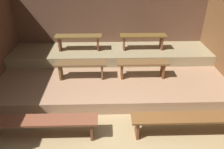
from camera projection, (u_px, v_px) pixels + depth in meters
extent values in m
cube|color=#998259|center=(112.00, 94.00, 5.53)|extent=(6.70, 4.91, 0.08)
cube|color=brown|center=(110.00, 24.00, 6.72)|extent=(6.70, 0.06, 2.39)
cube|color=#9D7759|center=(112.00, 76.00, 5.96)|extent=(5.90, 2.89, 0.30)
cube|color=#958561|center=(111.00, 54.00, 6.53)|extent=(5.90, 1.22, 0.30)
cube|color=brown|center=(34.00, 121.00, 3.99)|extent=(2.36, 0.33, 0.04)
cube|color=brown|center=(92.00, 128.00, 4.13)|extent=(0.05, 0.27, 0.40)
cube|color=brown|center=(193.00, 118.00, 4.06)|extent=(2.36, 0.33, 0.04)
cube|color=brown|center=(137.00, 127.00, 4.15)|extent=(0.05, 0.27, 0.40)
cube|color=brown|center=(81.00, 63.00, 5.39)|extent=(1.30, 0.33, 0.04)
cube|color=brown|center=(61.00, 71.00, 5.48)|extent=(0.05, 0.27, 0.40)
cube|color=brown|center=(102.00, 71.00, 5.51)|extent=(0.05, 0.27, 0.40)
cube|color=brown|center=(143.00, 62.00, 5.42)|extent=(1.30, 0.33, 0.04)
cube|color=brown|center=(122.00, 70.00, 5.52)|extent=(0.05, 0.27, 0.40)
cube|color=brown|center=(163.00, 70.00, 5.55)|extent=(0.05, 0.27, 0.40)
cube|color=brown|center=(78.00, 36.00, 6.23)|extent=(1.36, 0.33, 0.04)
cube|color=brown|center=(60.00, 44.00, 6.32)|extent=(0.05, 0.27, 0.40)
cube|color=brown|center=(98.00, 43.00, 6.35)|extent=(0.05, 0.27, 0.40)
cube|color=brown|center=(143.00, 36.00, 6.27)|extent=(1.36, 0.33, 0.04)
cube|color=brown|center=(124.00, 43.00, 6.37)|extent=(0.05, 0.27, 0.40)
cube|color=brown|center=(161.00, 43.00, 6.40)|extent=(0.05, 0.27, 0.40)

